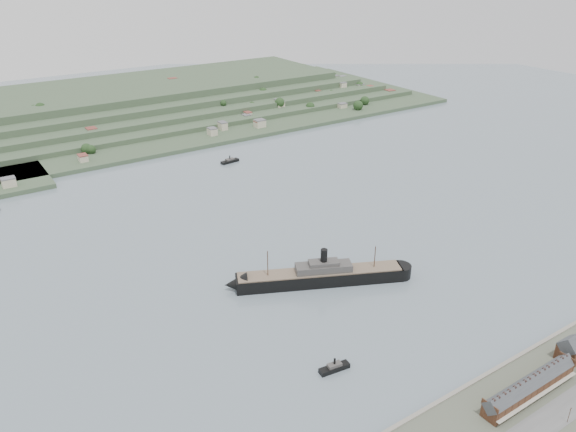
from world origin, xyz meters
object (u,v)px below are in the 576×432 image
gabled_building (571,349)px  steamship (315,276)px  tugboat (334,367)px  terrace_row (529,387)px

gabled_building → steamship: steamship is taller
steamship → tugboat: 77.80m
gabled_building → tugboat: bearing=149.0°
terrace_row → tugboat: (-60.04, 62.52, -5.15)m
terrace_row → steamship: size_ratio=0.52×
tugboat → terrace_row: bearing=-46.2°
gabled_building → terrace_row: bearing=-173.9°
steamship → gabled_building: bearing=-64.8°
gabled_building → steamship: 139.53m
gabled_building → tugboat: size_ratio=0.89×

